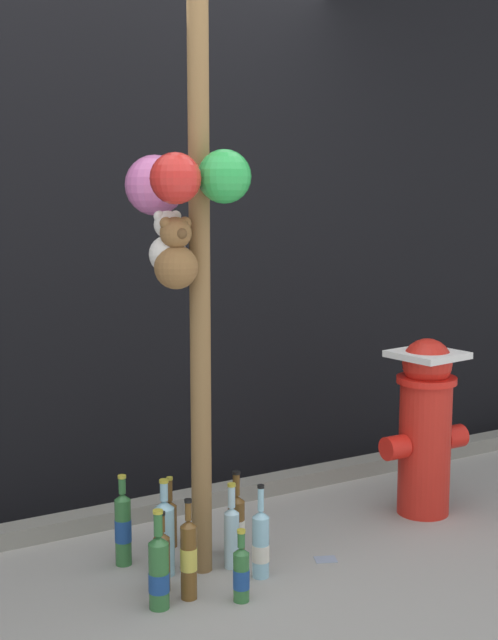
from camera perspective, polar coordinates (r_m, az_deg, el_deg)
ground_plane at (r=3.33m, az=-1.37°, el=-18.47°), size 14.00×14.00×0.00m
building_wall at (r=4.20m, az=-10.40°, el=13.32°), size 10.00×0.20×3.75m
curb_strip at (r=4.13m, az=-8.02°, el=-12.45°), size 8.00×0.12×0.08m
memorial_post at (r=3.29m, az=-4.10°, el=11.09°), size 0.54×0.51×2.79m
fire_hydrant at (r=4.15m, az=11.52°, el=-6.65°), size 0.46×0.33×0.84m
bottle_0 at (r=3.69m, az=-0.84°, el=-13.24°), size 0.07×0.07×0.37m
bottle_1 at (r=3.69m, az=-3.04°, el=-12.98°), size 0.06×0.06×0.39m
bottle_2 at (r=3.34m, az=-0.51°, el=-16.34°), size 0.06×0.06×0.28m
bottle_3 at (r=3.65m, az=-8.28°, el=-13.36°), size 0.07×0.07×0.38m
bottle_4 at (r=3.54m, az=-5.57°, el=-13.92°), size 0.08×0.08×0.39m
bottle_5 at (r=3.81m, az=-5.21°, el=-13.02°), size 0.06×0.06×0.31m
bottle_6 at (r=3.35m, az=-3.99°, el=-15.33°), size 0.06×0.06×0.39m
bottle_7 at (r=3.52m, az=0.78°, el=-14.50°), size 0.07×0.07×0.38m
bottle_8 at (r=3.43m, az=-5.75°, el=-15.36°), size 0.06×0.06×0.31m
bottle_9 at (r=3.60m, az=-1.15°, el=-13.88°), size 0.06×0.06×0.35m
bottle_10 at (r=3.29m, az=-5.95°, el=-16.13°), size 0.08×0.08×0.37m
litter_2 at (r=3.73m, az=5.06°, el=-15.39°), size 0.11×0.10×0.01m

